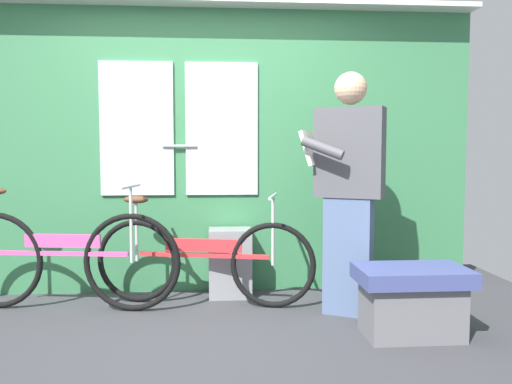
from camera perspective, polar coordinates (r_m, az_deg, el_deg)
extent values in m
cube|color=#38383D|center=(3.50, -5.92, -15.81)|extent=(5.56, 3.98, 0.04)
cube|color=#387A4C|center=(4.47, -5.67, 4.36)|extent=(4.56, 0.08, 2.37)
cube|color=silver|center=(4.47, -12.82, 6.71)|extent=(0.60, 0.02, 1.10)
cube|color=silver|center=(4.42, -3.74, 6.83)|extent=(0.60, 0.02, 1.10)
cylinder|color=#B2B2B7|center=(4.41, -8.30, 4.96)|extent=(0.28, 0.02, 0.02)
cube|color=silver|center=(4.53, -5.82, 19.78)|extent=(4.56, 0.28, 0.04)
torus|color=black|center=(4.02, 1.84, -7.94)|extent=(0.65, 0.19, 0.66)
torus|color=black|center=(4.27, -12.80, -7.32)|extent=(0.65, 0.19, 0.66)
cube|color=red|center=(4.10, -5.71, -6.86)|extent=(1.00, 0.25, 0.03)
cube|color=red|center=(4.08, -5.72, -5.79)|extent=(0.58, 0.16, 0.10)
cylinder|color=#B7B7BC|center=(4.23, -12.85, -4.09)|extent=(0.02, 0.02, 0.49)
ellipsoid|color=brown|center=(4.20, -12.91, -0.81)|extent=(0.21, 0.13, 0.06)
cylinder|color=#B7B7BC|center=(3.97, 1.85, -4.24)|extent=(0.02, 0.02, 0.53)
cylinder|color=#B7B7BC|center=(3.94, 1.86, -0.45)|extent=(0.12, 0.43, 0.02)
torus|color=black|center=(4.03, -13.34, -7.45)|extent=(0.73, 0.15, 0.74)
cube|color=#D14C93|center=(4.20, -20.23, -6.28)|extent=(0.99, 0.18, 0.03)
cube|color=#D14C93|center=(4.18, -20.26, -5.00)|extent=(0.57, 0.11, 0.10)
cylinder|color=#B7B7BC|center=(3.98, -13.41, -3.46)|extent=(0.02, 0.02, 0.57)
cylinder|color=#B7B7BC|center=(3.95, -13.48, 0.60)|extent=(0.09, 0.44, 0.02)
cube|color=slate|center=(3.91, 9.99, -6.84)|extent=(0.38, 0.32, 0.86)
cube|color=#4C4C51|center=(3.84, 10.14, 4.22)|extent=(0.52, 0.40, 0.64)
sphere|color=tan|center=(3.86, 10.24, 11.03)|extent=(0.23, 0.23, 0.23)
cube|color=silver|center=(3.91, 6.13, 4.74)|extent=(0.25, 0.35, 0.26)
cylinder|color=#4C4C51|center=(3.66, 7.25, 4.75)|extent=(0.30, 0.20, 0.17)
cylinder|color=#4C4C51|center=(4.08, 8.91, 4.70)|extent=(0.30, 0.20, 0.17)
cube|color=gray|center=(4.35, -2.83, -7.66)|extent=(0.35, 0.28, 0.56)
cube|color=#3D477F|center=(3.53, 16.60, -8.65)|extent=(0.70, 0.44, 0.10)
cube|color=slate|center=(3.59, 16.52, -12.15)|extent=(0.60, 0.36, 0.35)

